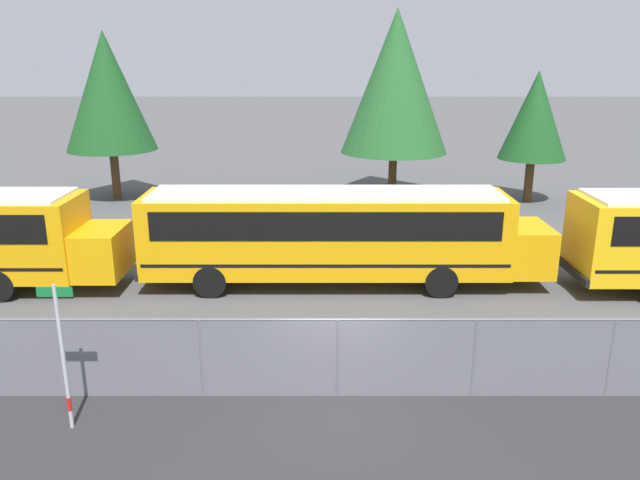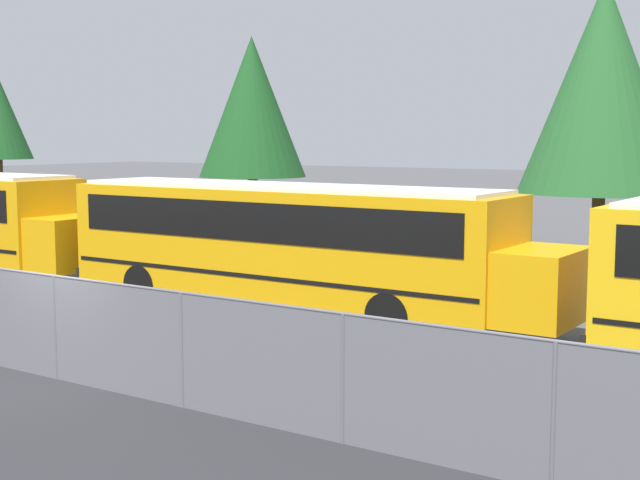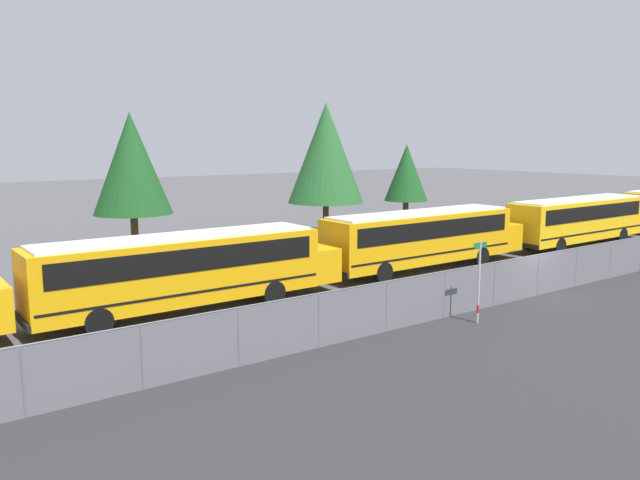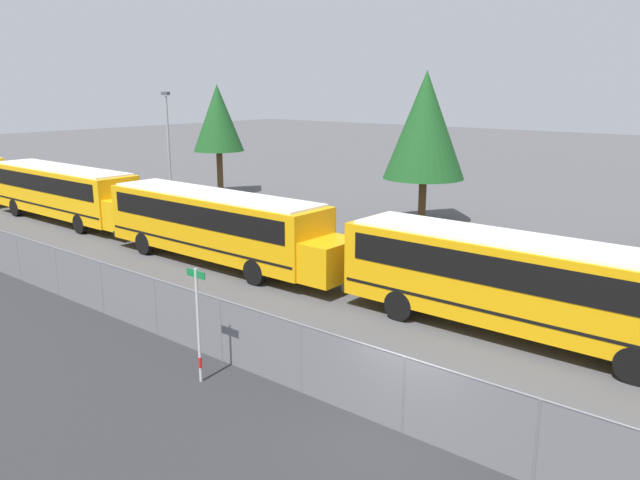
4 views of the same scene
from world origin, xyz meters
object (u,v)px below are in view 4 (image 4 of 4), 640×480
object	(u,v)px
school_bus_1	(65,190)
tree_3	(218,118)
light_pole	(168,145)
tree_0	(425,125)
school_bus_3	(530,281)
street_sign	(198,323)
school_bus_2	(218,222)

from	to	relation	value
school_bus_1	tree_3	size ratio (longest dim) A/B	1.70
light_pole	school_bus_1	bearing A→B (deg)	-103.09
tree_3	light_pole	bearing A→B (deg)	-72.37
light_pole	tree_0	xyz separation A→B (m)	(14.61, 6.43, 1.50)
school_bus_3	tree_3	world-z (taller)	tree_3
school_bus_1	school_bus_3	xyz separation A→B (m)	(27.29, -0.03, 0.00)
school_bus_1	tree_3	bearing A→B (deg)	91.77
tree_0	school_bus_3	bearing A→B (deg)	-48.79
school_bus_3	street_sign	distance (m)	10.01
school_bus_3	light_pole	distance (m)	26.67
school_bus_3	tree_3	xyz separation A→B (m)	(-27.66, 12.19, 3.55)
school_bus_1	street_sign	bearing A→B (deg)	-21.01
tree_3	school_bus_3	bearing A→B (deg)	-23.78
tree_0	tree_3	world-z (taller)	tree_0
school_bus_2	light_pole	distance (m)	13.95
school_bus_2	tree_0	world-z (taller)	tree_0
school_bus_1	light_pole	world-z (taller)	light_pole
street_sign	school_bus_1	bearing A→B (deg)	158.99
school_bus_2	light_pole	xyz separation A→B (m)	(-12.04, 6.71, 2.16)
tree_0	tree_3	distance (m)	16.47
school_bus_3	tree_0	size ratio (longest dim) A/B	1.55
school_bus_3	tree_0	distance (m)	17.40
light_pole	school_bus_3	bearing A→B (deg)	-13.86
school_bus_2	street_sign	bearing A→B (deg)	-44.19
light_pole	tree_0	bearing A→B (deg)	23.75
light_pole	tree_0	world-z (taller)	tree_0
school_bus_1	tree_3	xyz separation A→B (m)	(-0.38, 12.16, 3.55)
school_bus_3	light_pole	size ratio (longest dim) A/B	1.81
school_bus_3	light_pole	xyz separation A→B (m)	(-25.81, 6.37, 2.16)
tree_3	tree_0	bearing A→B (deg)	2.11
light_pole	tree_3	size ratio (longest dim) A/B	0.94
school_bus_1	light_pole	xyz separation A→B (m)	(1.47, 6.34, 2.16)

